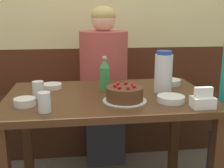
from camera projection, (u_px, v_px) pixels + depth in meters
back_wall at (94, 6)px, 2.50m from camera, size 4.80×0.04×2.50m
bench_seat at (98, 122)px, 2.53m from camera, size 2.34×0.38×0.47m
dining_table at (108, 113)px, 1.64m from camera, size 1.16×0.73×0.73m
birthday_cake at (125, 94)px, 1.49m from camera, size 0.23×0.23×0.10m
water_pitcher at (163, 72)px, 1.65m from camera, size 0.10×0.10×0.25m
soju_bottle at (105, 75)px, 1.68m from camera, size 0.06×0.06×0.21m
napkin_holder at (203, 100)px, 1.38m from camera, size 0.11×0.08×0.11m
bowl_soup_white at (169, 82)px, 1.85m from camera, size 0.14×0.14×0.03m
bowl_rice_small at (52, 86)px, 1.75m from camera, size 0.12×0.12×0.03m
bowl_side_dish at (25, 102)px, 1.42m from camera, size 0.11×0.11×0.04m
bowl_sauce_shallow at (171, 99)px, 1.48m from camera, size 0.15×0.15×0.03m
glass_water_tall at (38, 90)px, 1.54m from camera, size 0.06×0.06×0.09m
glass_tumbler_short at (44, 102)px, 1.32m from camera, size 0.06×0.06×0.10m
person_pale_blue_shirt at (104, 86)px, 2.25m from camera, size 0.37×0.37×1.24m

